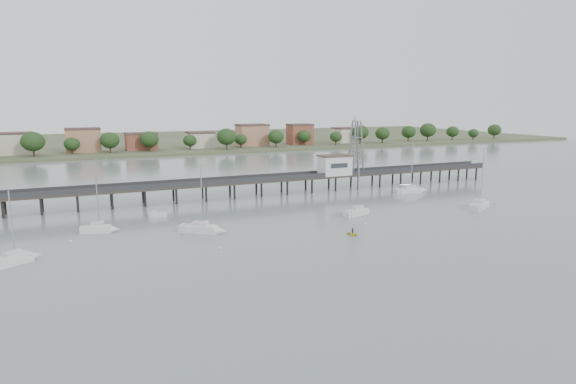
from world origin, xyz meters
name	(u,v)px	position (x,y,z in m)	size (l,w,h in m)	color
ground_plane	(387,275)	(0.00, 0.00, 0.00)	(500.00, 500.00, 0.00)	slate
pier	(246,182)	(0.00, 60.00, 3.79)	(150.00, 5.00, 5.50)	#2D2823
pier_building	(335,165)	(25.00, 60.00, 6.67)	(8.40, 5.40, 5.30)	silver
lattice_tower	(356,147)	(31.50, 60.00, 11.10)	(3.20, 3.20, 15.50)	slate
sailboat_e	(414,190)	(41.90, 47.98, 0.64)	(8.49, 3.58, 13.60)	silver
sailboat_a	(20,258)	(-46.23, 25.56, 0.65)	(6.75, 5.26, 11.28)	silver
sailboat_d	(481,205)	(44.26, 27.31, 0.64)	(8.69, 6.14, 14.03)	silver
sailboat_b	(102,229)	(-34.34, 38.52, 0.66)	(6.35, 3.13, 10.30)	silver
sailboat_c	(360,212)	(15.55, 31.96, 0.65)	(7.34, 4.10, 11.76)	silver
sailboat_f	(207,229)	(-17.17, 30.71, 0.64)	(7.75, 6.49, 13.08)	silver
white_tender	(158,215)	(-23.32, 46.90, 0.42)	(3.74, 2.44, 1.35)	silver
yellow_dinghy	(352,235)	(5.98, 19.03, 0.00)	(1.63, 0.47, 2.28)	yellow
dinghy_occupant	(352,235)	(5.98, 19.03, 0.00)	(0.42, 1.15, 0.27)	black
mooring_buoys	(302,222)	(1.89, 31.17, 0.08)	(90.51, 19.89, 0.39)	beige
far_shore	(148,141)	(0.36, 239.58, 0.95)	(500.00, 170.00, 10.40)	#475133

